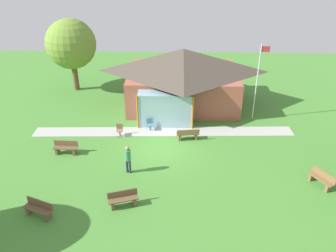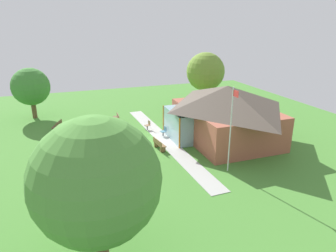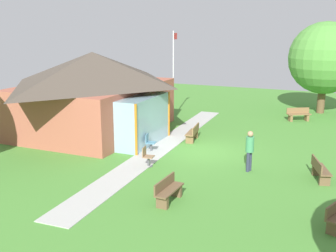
{
  "view_description": "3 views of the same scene",
  "coord_description": "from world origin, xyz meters",
  "px_view_note": "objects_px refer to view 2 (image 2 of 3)",
  "views": [
    {
      "loc": [
        0.87,
        -18.43,
        11.57
      ],
      "look_at": [
        0.34,
        1.03,
        1.04
      ],
      "focal_mm": 35.97,
      "sensor_mm": 36.0,
      "label": 1
    },
    {
      "loc": [
        22.26,
        -5.58,
        9.44
      ],
      "look_at": [
        -0.36,
        2.52,
        1.1
      ],
      "focal_mm": 32.28,
      "sensor_mm": 36.0,
      "label": 2
    },
    {
      "loc": [
        -17.94,
        -5.99,
        5.92
      ],
      "look_at": [
        -0.51,
        1.57,
        1.25
      ],
      "focal_mm": 43.2,
      "sensor_mm": 36.0,
      "label": 3
    }
  ],
  "objects_px": {
    "tree_behind_pavilion_left": "(205,72)",
    "tree_far_east": "(96,181)",
    "visitor_strolling_lawn": "(103,128)",
    "bench_front_left": "(57,126)",
    "bench_rear_near_path": "(159,145)",
    "tree_lawn_corner": "(31,87)",
    "bench_lawn_far_right": "(116,206)",
    "patio_chair_porch_left": "(164,132)",
    "pavilion": "(224,112)",
    "patio_chair_west": "(148,126)",
    "bench_front_center": "(69,140)",
    "flagpole": "(231,127)",
    "bench_mid_left": "(117,119)"
  },
  "relations": [
    {
      "from": "bench_lawn_far_right",
      "to": "tree_far_east",
      "type": "bearing_deg",
      "value": -139.34
    },
    {
      "from": "flagpole",
      "to": "bench_rear_near_path",
      "type": "xyz_separation_m",
      "value": [
        -4.95,
        -3.21,
        -2.73
      ]
    },
    {
      "from": "bench_mid_left",
      "to": "tree_far_east",
      "type": "height_order",
      "value": "tree_far_east"
    },
    {
      "from": "bench_mid_left",
      "to": "pavilion",
      "type": "bearing_deg",
      "value": -131.02
    },
    {
      "from": "tree_lawn_corner",
      "to": "patio_chair_west",
      "type": "bearing_deg",
      "value": 53.08
    },
    {
      "from": "bench_lawn_far_right",
      "to": "tree_far_east",
      "type": "xyz_separation_m",
      "value": [
        3.23,
        -1.15,
        3.43
      ]
    },
    {
      "from": "flagpole",
      "to": "tree_behind_pavilion_left",
      "type": "relative_size",
      "value": 0.91
    },
    {
      "from": "bench_front_left",
      "to": "flagpole",
      "type": "bearing_deg",
      "value": -117.68
    },
    {
      "from": "pavilion",
      "to": "visitor_strolling_lawn",
      "type": "distance_m",
      "value": 10.16
    },
    {
      "from": "bench_rear_near_path",
      "to": "tree_lawn_corner",
      "type": "relative_size",
      "value": 0.3
    },
    {
      "from": "pavilion",
      "to": "tree_lawn_corner",
      "type": "xyz_separation_m",
      "value": [
        -11.79,
        -15.35,
        0.87
      ]
    },
    {
      "from": "bench_rear_near_path",
      "to": "patio_chair_porch_left",
      "type": "distance_m",
      "value": 2.92
    },
    {
      "from": "bench_front_left",
      "to": "tree_behind_pavilion_left",
      "type": "bearing_deg",
      "value": -59.65
    },
    {
      "from": "flagpole",
      "to": "tree_behind_pavilion_left",
      "type": "xyz_separation_m",
      "value": [
        -14.77,
        5.49,
        0.98
      ]
    },
    {
      "from": "bench_front_center",
      "to": "patio_chair_porch_left",
      "type": "xyz_separation_m",
      "value": [
        0.76,
        7.84,
        0.01
      ]
    },
    {
      "from": "tree_behind_pavilion_left",
      "to": "tree_far_east",
      "type": "xyz_separation_m",
      "value": [
        20.17,
        -14.5,
        -0.28
      ]
    },
    {
      "from": "bench_mid_left",
      "to": "tree_lawn_corner",
      "type": "height_order",
      "value": "tree_lawn_corner"
    },
    {
      "from": "bench_front_left",
      "to": "visitor_strolling_lawn",
      "type": "distance_m",
      "value": 5.32
    },
    {
      "from": "bench_lawn_far_right",
      "to": "bench_front_left",
      "type": "xyz_separation_m",
      "value": [
        -14.45,
        -2.73,
        0.0
      ]
    },
    {
      "from": "tree_lawn_corner",
      "to": "bench_front_left",
      "type": "bearing_deg",
      "value": 24.31
    },
    {
      "from": "pavilion",
      "to": "bench_rear_near_path",
      "type": "relative_size",
      "value": 6.18
    },
    {
      "from": "flagpole",
      "to": "bench_lawn_far_right",
      "type": "relative_size",
      "value": 3.73
    },
    {
      "from": "bench_lawn_far_right",
      "to": "patio_chair_west",
      "type": "xyz_separation_m",
      "value": [
        -11.75,
        5.08,
        0.01
      ]
    },
    {
      "from": "bench_front_center",
      "to": "patio_chair_porch_left",
      "type": "height_order",
      "value": "patio_chair_porch_left"
    },
    {
      "from": "bench_lawn_far_right",
      "to": "bench_front_center",
      "type": "distance_m",
      "value": 10.67
    },
    {
      "from": "patio_chair_west",
      "to": "pavilion",
      "type": "bearing_deg",
      "value": -136.01
    },
    {
      "from": "visitor_strolling_lawn",
      "to": "tree_far_east",
      "type": "relative_size",
      "value": 0.28
    },
    {
      "from": "bench_mid_left",
      "to": "visitor_strolling_lawn",
      "type": "xyz_separation_m",
      "value": [
        4.18,
        -1.89,
        0.62
      ]
    },
    {
      "from": "flagpole",
      "to": "tree_lawn_corner",
      "type": "height_order",
      "value": "flagpole"
    },
    {
      "from": "bench_front_center",
      "to": "patio_chair_porch_left",
      "type": "relative_size",
      "value": 1.82
    },
    {
      "from": "flagpole",
      "to": "bench_front_center",
      "type": "height_order",
      "value": "flagpole"
    },
    {
      "from": "visitor_strolling_lawn",
      "to": "bench_lawn_far_right",
      "type": "bearing_deg",
      "value": 12.79
    },
    {
      "from": "visitor_strolling_lawn",
      "to": "tree_lawn_corner",
      "type": "relative_size",
      "value": 0.34
    },
    {
      "from": "bench_rear_near_path",
      "to": "flagpole",
      "type": "bearing_deg",
      "value": 25.61
    },
    {
      "from": "bench_rear_near_path",
      "to": "patio_chair_porch_left",
      "type": "relative_size",
      "value": 1.8
    },
    {
      "from": "flagpole",
      "to": "bench_lawn_far_right",
      "type": "bearing_deg",
      "value": -74.58
    },
    {
      "from": "tree_behind_pavilion_left",
      "to": "tree_far_east",
      "type": "relative_size",
      "value": 0.99
    },
    {
      "from": "patio_chair_porch_left",
      "to": "tree_far_east",
      "type": "distance_m",
      "value": 15.17
    },
    {
      "from": "bench_front_center",
      "to": "visitor_strolling_lawn",
      "type": "bearing_deg",
      "value": -105.72
    },
    {
      "from": "patio_chair_porch_left",
      "to": "tree_far_east",
      "type": "relative_size",
      "value": 0.14
    },
    {
      "from": "pavilion",
      "to": "tree_far_east",
      "type": "bearing_deg",
      "value": -47.33
    },
    {
      "from": "patio_chair_porch_left",
      "to": "tree_behind_pavilion_left",
      "type": "distance_m",
      "value": 10.97
    },
    {
      "from": "bench_front_center",
      "to": "bench_front_left",
      "type": "distance_m",
      "value": 4.03
    },
    {
      "from": "bench_lawn_far_right",
      "to": "patio_chair_west",
      "type": "relative_size",
      "value": 1.77
    },
    {
      "from": "pavilion",
      "to": "patio_chair_west",
      "type": "bearing_deg",
      "value": -128.58
    },
    {
      "from": "patio_chair_porch_left",
      "to": "flagpole",
      "type": "bearing_deg",
      "value": -176.27
    },
    {
      "from": "bench_lawn_far_right",
      "to": "patio_chair_porch_left",
      "type": "bearing_deg",
      "value": 28.95
    },
    {
      "from": "bench_lawn_far_right",
      "to": "patio_chair_porch_left",
      "type": "height_order",
      "value": "patio_chair_porch_left"
    },
    {
      "from": "visitor_strolling_lawn",
      "to": "bench_front_left",
      "type": "bearing_deg",
      "value": -119.24
    },
    {
      "from": "bench_rear_near_path",
      "to": "bench_front_left",
      "type": "height_order",
      "value": "same"
    }
  ]
}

